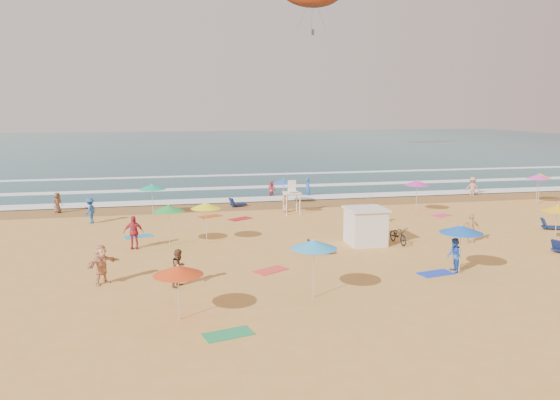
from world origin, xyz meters
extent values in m
plane|color=gold|center=(0.00, 0.00, 0.00)|extent=(220.00, 220.00, 0.00)
cube|color=#0C4756|center=(0.00, 84.00, 0.00)|extent=(220.00, 140.00, 0.18)
plane|color=olive|center=(0.00, 12.50, 0.01)|extent=(220.00, 220.00, 0.00)
cube|color=white|center=(0.00, 15.00, 0.10)|extent=(200.00, 2.20, 0.05)
cube|color=white|center=(0.00, 22.00, 0.10)|extent=(200.00, 1.60, 0.05)
cube|color=white|center=(0.00, 32.00, 0.10)|extent=(200.00, 1.20, 0.05)
cube|color=silver|center=(4.00, -1.24, 1.00)|extent=(2.00, 2.00, 2.00)
cube|color=silver|center=(4.00, -1.24, 2.06)|extent=(2.20, 2.20, 0.12)
imported|color=black|center=(5.90, -1.54, 0.50)|extent=(0.79, 1.94, 1.00)
cone|color=#D42FAD|center=(11.14, 6.96, 2.25)|extent=(1.88, 1.88, 0.35)
cone|color=blue|center=(2.19, 12.50, 1.92)|extent=(1.79, 1.79, 0.35)
cone|color=red|center=(-6.83, -10.54, 1.89)|extent=(1.84, 1.84, 0.35)
cone|color=blue|center=(6.31, -7.55, 2.16)|extent=(2.01, 2.01, 0.35)
cone|color=green|center=(-7.04, 0.76, 2.17)|extent=(1.80, 1.80, 0.35)
cone|color=yellow|center=(22.83, 8.66, 2.26)|extent=(1.82, 1.82, 0.35)
cone|color=#FF38C6|center=(22.31, 8.24, 2.28)|extent=(1.86, 1.86, 0.35)
cone|color=#14A87E|center=(-8.13, 10.04, 2.11)|extent=(1.95, 1.95, 0.35)
cone|color=#309ED9|center=(-1.34, -9.31, 2.27)|extent=(1.92, 1.92, 0.35)
cone|color=yellow|center=(-4.94, 0.79, 2.23)|extent=(1.73, 1.73, 0.35)
cone|color=#EFAB14|center=(14.51, -3.74, 2.15)|extent=(1.74, 1.74, 0.35)
cube|color=#0E1D46|center=(0.93, -2.65, 0.17)|extent=(1.39, 0.85, 0.34)
cube|color=#0E1E49|center=(17.21, -0.20, 0.17)|extent=(1.41, 0.99, 0.34)
cube|color=#0E1A47|center=(-1.52, 12.29, 0.17)|extent=(1.41, 0.97, 0.34)
cube|color=#228CD6|center=(-8.89, 3.39, 0.01)|extent=(1.88, 1.34, 0.03)
cube|color=#249154|center=(-5.23, -12.31, 0.01)|extent=(1.86, 1.25, 0.03)
cube|color=#C74716|center=(-4.10, 8.70, 0.01)|extent=(1.90, 1.57, 0.03)
cube|color=#EE3F38|center=(-2.34, -5.24, 0.01)|extent=(1.90, 1.59, 0.03)
cube|color=red|center=(-2.08, 7.35, 0.01)|extent=(1.90, 1.62, 0.03)
cube|color=blue|center=(5.22, -7.35, 0.01)|extent=(1.83, 1.16, 0.03)
cube|color=green|center=(7.81, 6.13, 0.01)|extent=(1.90, 1.47, 0.03)
cube|color=#ED3778|center=(12.39, 5.49, 0.01)|extent=(1.90, 1.57, 0.03)
imported|color=brown|center=(6.54, 3.67, 0.77)|extent=(0.65, 0.66, 1.53)
imported|color=#224CA1|center=(5.17, 15.97, 0.70)|extent=(0.59, 0.77, 1.90)
imported|color=brown|center=(-6.71, -6.66, 0.84)|extent=(0.97, 1.03, 1.67)
imported|color=tan|center=(19.81, 13.60, 0.70)|extent=(1.40, 1.11, 1.89)
imported|color=brown|center=(-15.10, 12.49, 0.78)|extent=(0.88, 0.89, 1.55)
imported|color=blue|center=(6.16, -7.32, 0.83)|extent=(0.79, 0.93, 1.67)
imported|color=tan|center=(1.61, 9.20, 0.79)|extent=(0.83, 0.92, 1.58)
imported|color=#E23845|center=(2.13, 17.07, 0.55)|extent=(0.93, 0.98, 1.61)
imported|color=#2253A2|center=(-12.22, 8.12, 0.87)|extent=(1.03, 1.29, 1.75)
imported|color=#E1B576|center=(10.13, -2.15, 0.85)|extent=(1.06, 0.65, 1.69)
imported|color=#B52D40|center=(-8.99, 0.45, 0.93)|extent=(1.14, 0.58, 1.87)
imported|color=tan|center=(-10.07, -5.63, 0.90)|extent=(1.59, 1.51, 1.80)
cube|color=#3F3326|center=(17.52, 59.80, 20.06)|extent=(0.40, 0.30, 0.90)
camera|label=1|loc=(-7.19, -30.14, 7.76)|focal=35.00mm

